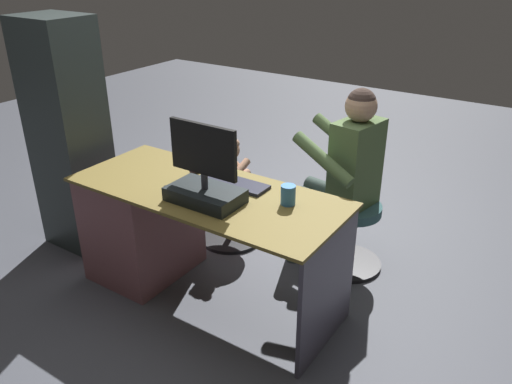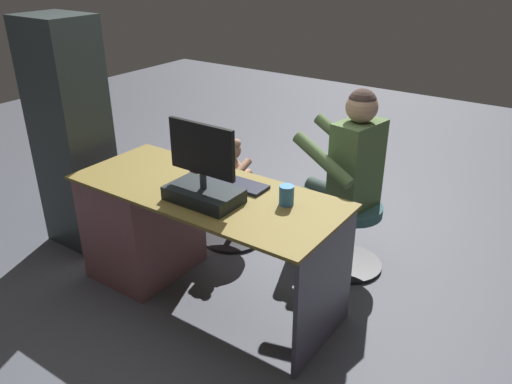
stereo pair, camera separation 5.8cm
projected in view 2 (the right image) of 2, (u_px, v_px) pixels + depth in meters
name	position (u px, v px, depth m)	size (l,w,h in m)	color
ground_plane	(243.00, 268.00, 3.40)	(10.00, 10.00, 0.00)	#494C55
desk	(154.00, 221.00, 3.20)	(1.58, 0.66, 0.71)	brown
monitor	(203.00, 181.00, 2.66)	(0.40, 0.24, 0.43)	black
keyboard	(233.00, 182.00, 2.89)	(0.42, 0.14, 0.02)	black
computer_mouse	(196.00, 169.00, 3.04)	(0.06, 0.10, 0.04)	#2E1D25
cup	(287.00, 195.00, 2.65)	(0.08, 0.08, 0.11)	#3372BF
tv_remote	(177.00, 185.00, 2.86)	(0.04, 0.15, 0.02)	black
office_chair_teddy	(232.00, 205.00, 3.63)	(0.45, 0.45, 0.45)	black
teddy_bear	(232.00, 162.00, 3.49)	(0.22, 0.23, 0.33)	tan
visitor_chair	(350.00, 231.00, 3.31)	(0.45, 0.45, 0.45)	black
person	(344.00, 167.00, 3.15)	(0.54, 0.54, 1.20)	#546D40
equipment_rack	(72.00, 137.00, 3.42)	(0.44, 0.36, 1.56)	#293231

